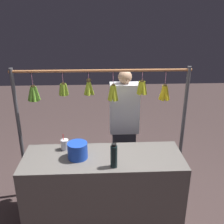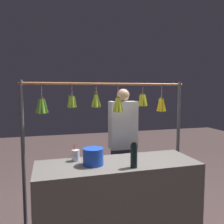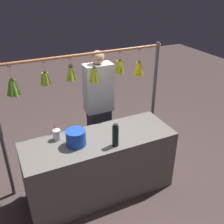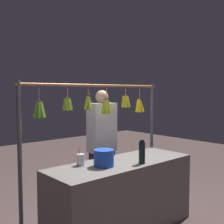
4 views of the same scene
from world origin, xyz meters
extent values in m
cube|color=#66605B|center=(0.00, 0.00, 0.40)|extent=(1.78, 0.63, 0.81)
cylinder|color=#4C4C51|center=(-1.01, -0.43, 0.86)|extent=(0.04, 0.04, 1.72)
cylinder|color=#4C4C51|center=(1.01, -0.43, 0.86)|extent=(0.04, 0.04, 1.72)
cylinder|color=#9E6038|center=(0.00, -0.43, 1.68)|extent=(2.09, 0.03, 0.03)
torus|color=black|center=(-0.75, -0.43, 1.66)|extent=(0.04, 0.01, 0.04)
cylinder|color=pink|center=(-0.75, -0.43, 1.57)|extent=(0.01, 0.01, 0.17)
sphere|color=brown|center=(-0.75, -0.43, 1.49)|extent=(0.05, 0.05, 0.05)
cylinder|color=yellow|center=(-0.72, -0.43, 1.40)|extent=(0.08, 0.04, 0.18)
cylinder|color=yellow|center=(-0.73, -0.40, 1.40)|extent=(0.05, 0.06, 0.18)
cylinder|color=yellow|center=(-0.76, -0.40, 1.40)|extent=(0.06, 0.08, 0.18)
cylinder|color=yellow|center=(-0.77, -0.42, 1.40)|extent=(0.08, 0.04, 0.18)
cylinder|color=yellow|center=(-0.76, -0.45, 1.40)|extent=(0.05, 0.06, 0.18)
cylinder|color=yellow|center=(-0.73, -0.45, 1.40)|extent=(0.05, 0.06, 0.18)
torus|color=black|center=(-0.47, -0.43, 1.66)|extent=(0.04, 0.01, 0.04)
cylinder|color=pink|center=(-0.47, -0.43, 1.60)|extent=(0.01, 0.01, 0.11)
sphere|color=brown|center=(-0.47, -0.43, 1.54)|extent=(0.05, 0.05, 0.05)
cylinder|color=gold|center=(-0.44, -0.43, 1.47)|extent=(0.06, 0.04, 0.15)
cylinder|color=gold|center=(-0.45, -0.40, 1.47)|extent=(0.06, 0.06, 0.16)
cylinder|color=gold|center=(-0.48, -0.39, 1.47)|extent=(0.05, 0.07, 0.16)
cylinder|color=gold|center=(-0.50, -0.41, 1.47)|extent=(0.06, 0.05, 0.16)
cylinder|color=gold|center=(-0.50, -0.44, 1.47)|extent=(0.06, 0.05, 0.16)
cylinder|color=gold|center=(-0.48, -0.46, 1.47)|extent=(0.05, 0.06, 0.16)
cylinder|color=gold|center=(-0.46, -0.45, 1.47)|extent=(0.05, 0.05, 0.16)
torus|color=black|center=(-0.13, -0.43, 1.66)|extent=(0.04, 0.01, 0.04)
cylinder|color=pink|center=(-0.13, -0.43, 1.58)|extent=(0.01, 0.01, 0.16)
sphere|color=brown|center=(-0.13, -0.43, 1.50)|extent=(0.05, 0.05, 0.05)
cylinder|color=#ABB725|center=(-0.10, -0.42, 1.41)|extent=(0.07, 0.04, 0.18)
cylinder|color=#ABB725|center=(-0.11, -0.40, 1.41)|extent=(0.06, 0.07, 0.19)
cylinder|color=#ABB725|center=(-0.14, -0.40, 1.41)|extent=(0.05, 0.07, 0.19)
cylinder|color=#ABB725|center=(-0.16, -0.41, 1.41)|extent=(0.07, 0.06, 0.19)
cylinder|color=#ABB725|center=(-0.16, -0.44, 1.41)|extent=(0.06, 0.05, 0.19)
cylinder|color=#ABB725|center=(-0.14, -0.46, 1.41)|extent=(0.04, 0.07, 0.18)
cylinder|color=#ABB725|center=(-0.11, -0.45, 1.41)|extent=(0.06, 0.06, 0.19)
torus|color=black|center=(0.15, -0.43, 1.66)|extent=(0.04, 0.01, 0.04)
cylinder|color=pink|center=(0.15, -0.43, 1.61)|extent=(0.01, 0.01, 0.09)
sphere|color=brown|center=(0.15, -0.43, 1.56)|extent=(0.05, 0.05, 0.05)
cylinder|color=#96AF27|center=(0.17, -0.43, 1.48)|extent=(0.08, 0.04, 0.18)
cylinder|color=#96AF27|center=(0.15, -0.41, 1.48)|extent=(0.05, 0.09, 0.18)
cylinder|color=#96AF27|center=(0.13, -0.43, 1.48)|extent=(0.08, 0.04, 0.18)
cylinder|color=#96AF27|center=(0.15, -0.44, 1.48)|extent=(0.04, 0.07, 0.18)
torus|color=black|center=(0.44, -0.43, 1.66)|extent=(0.04, 0.01, 0.04)
cylinder|color=pink|center=(0.44, -0.43, 1.59)|extent=(0.01, 0.01, 0.13)
sphere|color=brown|center=(0.44, -0.43, 1.53)|extent=(0.05, 0.05, 0.05)
cylinder|color=#84A929|center=(0.47, -0.43, 1.46)|extent=(0.06, 0.04, 0.14)
cylinder|color=#84A929|center=(0.47, -0.40, 1.46)|extent=(0.05, 0.05, 0.14)
cylinder|color=#84A929|center=(0.44, -0.39, 1.46)|extent=(0.04, 0.05, 0.14)
cylinder|color=#84A929|center=(0.42, -0.41, 1.46)|extent=(0.06, 0.05, 0.14)
cylinder|color=#84A929|center=(0.42, -0.44, 1.46)|extent=(0.06, 0.05, 0.14)
cylinder|color=#84A929|center=(0.44, -0.46, 1.46)|extent=(0.04, 0.05, 0.14)
cylinder|color=#84A929|center=(0.46, -0.45, 1.46)|extent=(0.05, 0.05, 0.14)
torus|color=black|center=(0.79, -0.43, 1.66)|extent=(0.04, 0.02, 0.04)
cylinder|color=pink|center=(0.79, -0.43, 1.58)|extent=(0.01, 0.01, 0.16)
sphere|color=brown|center=(0.79, -0.43, 1.50)|extent=(0.05, 0.05, 0.05)
cylinder|color=#609E2D|center=(0.83, -0.42, 1.41)|extent=(0.08, 0.04, 0.17)
cylinder|color=#609E2D|center=(0.81, -0.40, 1.41)|extent=(0.06, 0.07, 0.18)
cylinder|color=#609E2D|center=(0.78, -0.39, 1.41)|extent=(0.05, 0.08, 0.17)
cylinder|color=#609E2D|center=(0.76, -0.41, 1.41)|extent=(0.07, 0.06, 0.17)
cylinder|color=#609E2D|center=(0.76, -0.44, 1.41)|extent=(0.07, 0.06, 0.17)
cylinder|color=#609E2D|center=(0.78, -0.46, 1.41)|extent=(0.05, 0.07, 0.17)
cylinder|color=#609E2D|center=(0.81, -0.45, 1.41)|extent=(0.06, 0.07, 0.18)
cylinder|color=black|center=(-0.11, 0.21, 0.93)|extent=(0.07, 0.07, 0.24)
cylinder|color=black|center=(-0.11, 0.21, 1.06)|extent=(0.05, 0.05, 0.02)
cylinder|color=blue|center=(0.28, 0.01, 0.90)|extent=(0.22, 0.22, 0.18)
cylinder|color=silver|center=(0.44, -0.18, 0.87)|extent=(0.09, 0.09, 0.12)
cylinder|color=red|center=(0.45, -0.18, 0.90)|extent=(0.01, 0.04, 0.19)
cube|color=#2D2D38|center=(-0.30, -0.72, 0.39)|extent=(0.31, 0.21, 0.77)
cube|color=silver|center=(-0.30, -0.72, 1.11)|extent=(0.39, 0.21, 0.67)
sphere|color=tan|center=(-0.30, -0.72, 1.53)|extent=(0.18, 0.18, 0.18)
camera|label=1|loc=(0.02, 2.47, 2.30)|focal=41.24mm
camera|label=2|loc=(0.73, 2.32, 1.59)|focal=36.39mm
camera|label=3|loc=(0.95, 2.35, 2.49)|focal=42.10mm
camera|label=4|loc=(2.18, 2.28, 1.60)|focal=45.37mm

